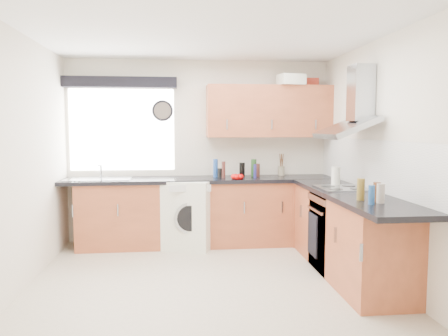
{
  "coord_description": "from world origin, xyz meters",
  "views": [
    {
      "loc": [
        -0.28,
        -4.29,
        1.58
      ],
      "look_at": [
        0.25,
        0.85,
        1.1
      ],
      "focal_mm": 35.0,
      "sensor_mm": 36.0,
      "label": 1
    }
  ],
  "objects": [
    {
      "name": "ground_plane",
      "position": [
        0.0,
        0.0,
        0.0
      ],
      "size": [
        3.6,
        3.6,
        0.0
      ],
      "primitive_type": "plane",
      "color": "beige"
    },
    {
      "name": "ceiling",
      "position": [
        0.0,
        0.0,
        2.5
      ],
      "size": [
        3.6,
        3.6,
        0.02
      ],
      "primitive_type": "cube",
      "color": "white",
      "rests_on": "wall_back"
    },
    {
      "name": "wall_back",
      "position": [
        0.0,
        1.8,
        1.25
      ],
      "size": [
        3.6,
        0.02,
        2.5
      ],
      "primitive_type": "cube",
      "color": "silver",
      "rests_on": "ground_plane"
    },
    {
      "name": "wall_front",
      "position": [
        0.0,
        -1.8,
        1.25
      ],
      "size": [
        3.6,
        0.02,
        2.5
      ],
      "primitive_type": "cube",
      "color": "silver",
      "rests_on": "ground_plane"
    },
    {
      "name": "wall_left",
      "position": [
        -1.8,
        0.0,
        1.25
      ],
      "size": [
        0.02,
        3.6,
        2.5
      ],
      "primitive_type": "cube",
      "color": "silver",
      "rests_on": "ground_plane"
    },
    {
      "name": "wall_right",
      "position": [
        1.8,
        0.0,
        1.25
      ],
      "size": [
        0.02,
        3.6,
        2.5
      ],
      "primitive_type": "cube",
      "color": "silver",
      "rests_on": "ground_plane"
    },
    {
      "name": "window",
      "position": [
        -1.05,
        1.79,
        1.55
      ],
      "size": [
        1.4,
        0.02,
        1.1
      ],
      "primitive_type": "cube",
      "color": "white",
      "rests_on": "wall_back"
    },
    {
      "name": "window_blind",
      "position": [
        -1.05,
        1.7,
        2.18
      ],
      "size": [
        1.5,
        0.18,
        0.14
      ],
      "primitive_type": "cube",
      "color": "black",
      "rests_on": "wall_back"
    },
    {
      "name": "splashback",
      "position": [
        1.79,
        0.3,
        1.18
      ],
      "size": [
        0.01,
        3.0,
        0.54
      ],
      "primitive_type": "cube",
      "color": "white",
      "rests_on": "wall_right"
    },
    {
      "name": "base_cab_back",
      "position": [
        -0.1,
        1.51,
        0.43
      ],
      "size": [
        3.0,
        0.58,
        0.86
      ],
      "primitive_type": "cube",
      "color": "brown",
      "rests_on": "ground_plane"
    },
    {
      "name": "base_cab_corner",
      "position": [
        1.5,
        1.5,
        0.43
      ],
      "size": [
        0.6,
        0.6,
        0.86
      ],
      "primitive_type": "cube",
      "color": "brown",
      "rests_on": "ground_plane"
    },
    {
      "name": "base_cab_right",
      "position": [
        1.51,
        0.15,
        0.43
      ],
      "size": [
        0.58,
        2.1,
        0.86
      ],
      "primitive_type": "cube",
      "color": "brown",
      "rests_on": "ground_plane"
    },
    {
      "name": "worktop_back",
      "position": [
        0.0,
        1.5,
        0.89
      ],
      "size": [
        3.6,
        0.62,
        0.05
      ],
      "primitive_type": "cube",
      "color": "black",
      "rests_on": "base_cab_back"
    },
    {
      "name": "worktop_right",
      "position": [
        1.5,
        0.0,
        0.89
      ],
      "size": [
        0.62,
        2.42,
        0.05
      ],
      "primitive_type": "cube",
      "color": "black",
      "rests_on": "base_cab_right"
    },
    {
      "name": "sink",
      "position": [
        -1.33,
        1.5,
        0.95
      ],
      "size": [
        0.84,
        0.46,
        0.1
      ],
      "primitive_type": null,
      "color": "#9EA5AF",
      "rests_on": "worktop_back"
    },
    {
      "name": "oven",
      "position": [
        1.5,
        0.3,
        0.42
      ],
      "size": [
        0.56,
        0.58,
        0.85
      ],
      "primitive_type": "cube",
      "color": "black",
      "rests_on": "ground_plane"
    },
    {
      "name": "hob_plate",
      "position": [
        1.5,
        0.3,
        0.92
      ],
      "size": [
        0.52,
        0.52,
        0.01
      ],
      "primitive_type": "cube",
      "color": "#9EA5AF",
      "rests_on": "worktop_right"
    },
    {
      "name": "extractor_hood",
      "position": [
        1.6,
        0.3,
        1.77
      ],
      "size": [
        0.52,
        0.78,
        0.66
      ],
      "primitive_type": null,
      "color": "#9EA5AF",
      "rests_on": "wall_right"
    },
    {
      "name": "upper_cabinets",
      "position": [
        0.95,
        1.62,
        1.8
      ],
      "size": [
        1.7,
        0.35,
        0.7
      ],
      "primitive_type": "cube",
      "color": "brown",
      "rests_on": "wall_back"
    },
    {
      "name": "washing_machine",
      "position": [
        -0.15,
        1.4,
        0.45
      ],
      "size": [
        0.77,
        0.76,
        0.9
      ],
      "primitive_type": "cube",
      "rotation": [
        0.0,
        0.0,
        -0.34
      ],
      "color": "white",
      "rests_on": "ground_plane"
    },
    {
      "name": "wall_clock",
      "position": [
        -0.5,
        1.76,
        1.81
      ],
      "size": [
        0.29,
        0.04,
        0.29
      ],
      "primitive_type": "cylinder",
      "rotation": [
        1.57,
        0.0,
        0.0
      ],
      "color": "black",
      "rests_on": "wall_back"
    },
    {
      "name": "casserole",
      "position": [
        1.22,
        1.52,
        2.22
      ],
      "size": [
        0.38,
        0.3,
        0.14
      ],
      "primitive_type": "cube",
      "rotation": [
        0.0,
        0.0,
        0.2
      ],
      "color": "white",
      "rests_on": "upper_cabinets"
    },
    {
      "name": "storage_box",
      "position": [
        1.52,
        1.72,
        2.21
      ],
      "size": [
        0.24,
        0.2,
        0.11
      ],
      "primitive_type": "cube",
      "rotation": [
        0.0,
        0.0,
        0.02
      ],
      "color": "#B53524",
      "rests_on": "upper_cabinets"
    },
    {
      "name": "utensil_pot",
      "position": [
        1.15,
        1.7,
        0.97
      ],
      "size": [
        0.09,
        0.09,
        0.12
      ],
      "primitive_type": "cylinder",
      "rotation": [
        0.0,
        0.0,
        -0.04
      ],
      "color": "gray",
      "rests_on": "worktop_back"
    },
    {
      "name": "kitchen_roll",
      "position": [
        1.51,
        0.53,
        1.02
      ],
      "size": [
        0.13,
        0.13,
        0.22
      ],
      "primitive_type": "cylinder",
      "rotation": [
        0.0,
        0.0,
        -0.29
      ],
      "color": "white",
      "rests_on": "worktop_right"
    },
    {
      "name": "tomato_cluster",
      "position": [
        0.47,
        1.3,
        0.94
      ],
      "size": [
        0.16,
        0.16,
        0.07
      ],
      "primitive_type": null,
      "rotation": [
        0.0,
        0.0,
        -0.08
      ],
      "color": "#C60403",
      "rests_on": "worktop_back"
    },
    {
      "name": "jar_0",
      "position": [
        0.74,
        1.61,
        1.03
      ],
      "size": [
        0.07,
        0.07,
        0.24
      ],
      "primitive_type": "cylinder",
      "color": "#1D4418",
      "rests_on": "worktop_back"
    },
    {
      "name": "jar_1",
      "position": [
        0.26,
        1.49,
        0.97
      ],
      "size": [
        0.06,
        0.06,
        0.13
      ],
      "primitive_type": "cylinder",
      "color": "black",
      "rests_on": "worktop_back"
    },
    {
      "name": "jar_2",
      "position": [
        0.21,
        1.57,
        1.03
      ],
      "size": [
        0.06,
        0.06,
        0.25
      ],
      "primitive_type": "cylinder",
      "color": "navy",
      "rests_on": "worktop_back"
    },
    {
      "name": "jar_3",
      "position": [
        0.31,
        1.45,
        1.02
      ],
      "size": [
        0.05,
        0.05,
        0.22
      ],
      "primitive_type": "cylinder",
      "color": "#431D18",
      "rests_on": "worktop_back"
    },
    {
      "name": "jar_4",
      "position": [
        0.56,
        1.49,
        1.01
      ],
      "size": [
        0.08,
        0.08,
        0.2
      ],
      "primitive_type": "cylinder",
      "color": "black",
      "rests_on": "worktop_back"
    },
    {
      "name": "jar_5",
      "position": [
        0.78,
        1.58,
        1.0
      ],
      "size": [
        0.08,
        0.08,
        0.18
      ],
      "primitive_type": "cylinder",
      "color": "#3F1D16",
      "rests_on": "worktop_back"
    },
    {
      "name": "jar_6",
      "position": [
        0.72,
        1.42,
        1.0
      ],
      "size": [
        0.04,
        0.04,
        0.18
      ],
      "primitive_type": "cylinder",
      "color": "navy",
      "rests_on": "worktop_back"
    },
    {
      "name": "bottle_0",
      "position": [
        1.5,
        -0.54,
        1.0
      ],
      "size": [
        0.07,
        0.07,
        0.18
      ],
      "primitive_type": "cylinder",
      "color": "brown",
      "rests_on": "worktop_right"
    },
    {
      "name": "bottle_1",
      "position": [
        1.5,
        -0.61,
        1.0
      ],
      "size": [
        0.07,
        0.07,
        0.17
      ],
      "primitive_type": "cylinder",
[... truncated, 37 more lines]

